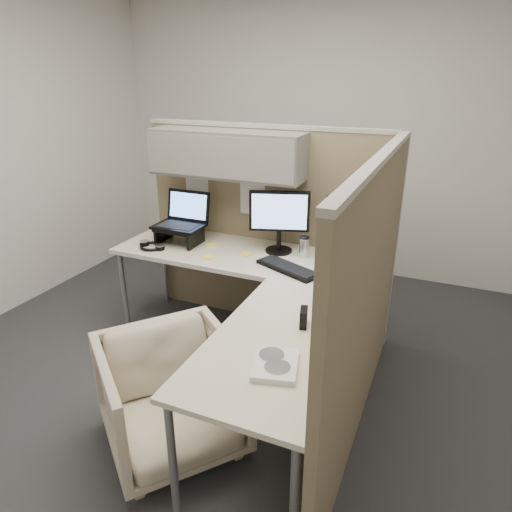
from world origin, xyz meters
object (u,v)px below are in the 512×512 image
at_px(office_chair, 172,391).
at_px(monitor_left, 279,217).
at_px(keyboard, 288,268).
at_px(desk, 252,286).

relative_size(office_chair, monitor_left, 1.56).
distance_m(monitor_left, keyboard, 0.43).
bearing_deg(keyboard, office_chair, -82.60).
bearing_deg(keyboard, monitor_left, 145.31).
height_order(monitor_left, keyboard, monitor_left).
xyz_separation_m(office_chair, monitor_left, (0.12, 1.32, 0.64)).
height_order(office_chair, keyboard, keyboard).
bearing_deg(monitor_left, desk, -105.67).
xyz_separation_m(desk, office_chair, (-0.14, -0.77, -0.32)).
height_order(office_chair, monitor_left, monitor_left).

